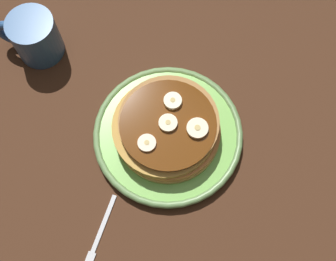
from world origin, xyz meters
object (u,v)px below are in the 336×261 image
Objects in this scene: plate at (168,134)px; banana_slice_2 at (171,101)px; banana_slice_0 at (168,121)px; coffee_mug at (34,36)px; fork at (98,239)px; pancake_stack at (168,127)px; banana_slice_3 at (197,130)px; banana_slice_1 at (147,143)px.

banana_slice_2 reaches higher than plate.
banana_slice_0 reaches higher than plate.
plate is 8.59× the size of banana_slice_2.
coffee_mug is at bearing -17.65° from banana_slice_2.
banana_slice_2 is 0.23× the size of fork.
banana_slice_3 is at bearing 173.04° from pancake_stack.
banana_slice_1 is 8.11cm from banana_slice_2.
fork is (7.23, 22.96, -6.14)cm from banana_slice_2.
plate is 8.72× the size of banana_slice_1.
plate is 29.65cm from coffee_mug.
banana_slice_3 is (-4.83, 0.59, 2.55)cm from pancake_stack.
banana_slice_3 is (-4.80, 0.60, 0.03)cm from banana_slice_0.
pancake_stack is 29.24cm from coffee_mug.
banana_slice_0 is at bearing -120.69° from banana_slice_1.
coffee_mug is at bearing -24.21° from pancake_stack.
pancake_stack is at bearing 155.79° from coffee_mug.
banana_slice_0 is 1.02× the size of banana_slice_2.
plate is at bearing 108.91° from pancake_stack.
banana_slice_2 is 6.53cm from banana_slice_3.
banana_slice_1 is at bearing 59.31° from banana_slice_0.
banana_slice_1 is (2.51, 4.23, -0.07)cm from banana_slice_0.
banana_slice_0 and banana_slice_2 have the same top height.
plate reaches higher than fork.
banana_slice_3 reaches higher than banana_slice_1.
banana_slice_2 is at bearing 162.35° from coffee_mug.
pancake_stack is 21.07cm from fork.
banana_slice_3 is at bearing -123.11° from fork.
pancake_stack is 2.52cm from banana_slice_0.
coffee_mug reaches higher than banana_slice_1.
banana_slice_3 is at bearing 158.23° from coffee_mug.
coffee_mug is 0.90× the size of fork.
banana_slice_0 is 4.84cm from banana_slice_3.
banana_slice_3 is at bearing 172.83° from banana_slice_0.
coffee_mug reaches higher than pancake_stack.
banana_slice_2 is 0.86× the size of banana_slice_3.
fork is at bearing 56.89° from banana_slice_3.
banana_slice_2 is at bearing -39.59° from banana_slice_3.
plate is 20.52cm from fork.
pancake_stack is 6.20× the size of banana_slice_1.
banana_slice_0 is (-0.03, -0.01, 2.52)cm from pancake_stack.
plate is at bearing -123.69° from banana_slice_1.
coffee_mug reaches higher than fork.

